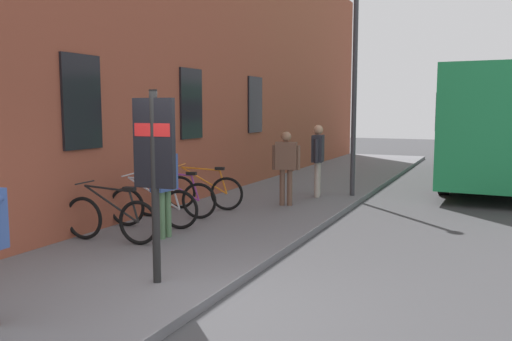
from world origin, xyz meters
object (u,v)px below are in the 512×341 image
object	(u,v)px
bicycle_beside_lamp	(111,219)
city_bus	(500,121)
bicycle_under_window	(153,207)
street_lamp	(355,69)
transit_info_sign	(154,156)
bicycle_by_door	(174,198)
bicycle_nearest_sign	(203,192)
pedestrian_near_bus	(164,179)
pedestrian_crossing_street	(318,153)
pedestrian_by_facade	(286,161)

from	to	relation	value
bicycle_beside_lamp	city_bus	distance (m)	12.85
bicycle_under_window	street_lamp	size ratio (longest dim) A/B	0.33
transit_info_sign	bicycle_beside_lamp	bearing A→B (deg)	53.99
bicycle_by_door	city_bus	distance (m)	11.13
transit_info_sign	bicycle_nearest_sign	bearing A→B (deg)	23.33
bicycle_beside_lamp	pedestrian_near_bus	bearing A→B (deg)	-46.29
bicycle_nearest_sign	pedestrian_crossing_street	world-z (taller)	pedestrian_crossing_street
bicycle_beside_lamp	city_bus	size ratio (longest dim) A/B	0.17
bicycle_under_window	pedestrian_near_bus	size ratio (longest dim) A/B	1.06
pedestrian_crossing_street	street_lamp	xyz separation A→B (m)	(0.55, -0.74, 2.06)
bicycle_under_window	transit_info_sign	world-z (taller)	transit_info_sign
bicycle_by_door	pedestrian_near_bus	distance (m)	1.76
pedestrian_crossing_street	street_lamp	size ratio (longest dim) A/B	0.33
city_bus	pedestrian_crossing_street	bearing A→B (deg)	145.07
city_bus	pedestrian_by_facade	distance (m)	8.42
bicycle_by_door	city_bus	world-z (taller)	city_bus
pedestrian_by_facade	bicycle_nearest_sign	bearing A→B (deg)	129.61
pedestrian_near_bus	pedestrian_crossing_street	distance (m)	5.15
bicycle_under_window	transit_info_sign	xyz separation A→B (m)	(-2.51, -1.85, 1.21)
bicycle_under_window	bicycle_nearest_sign	size ratio (longest dim) A/B	1.01
bicycle_by_door	city_bus	bearing A→B (deg)	-32.03
pedestrian_near_bus	street_lamp	size ratio (longest dim) A/B	0.31
city_bus	pedestrian_crossing_street	distance (m)	7.09
bicycle_beside_lamp	bicycle_under_window	xyz separation A→B (m)	(1.16, 0.00, 0.00)
bicycle_by_door	pedestrian_crossing_street	xyz separation A→B (m)	(3.58, -1.82, 0.69)
bicycle_nearest_sign	city_bus	xyz separation A→B (m)	(8.38, -5.76, 1.41)
transit_info_sign	bicycle_by_door	bearing A→B (deg)	30.26
transit_info_sign	pedestrian_by_facade	world-z (taller)	transit_info_sign
pedestrian_crossing_street	bicycle_under_window	bearing A→B (deg)	159.46
bicycle_by_door	bicycle_beside_lamp	bearing A→B (deg)	-176.16
bicycle_beside_lamp	bicycle_by_door	size ratio (longest dim) A/B	1.01
city_bus	pedestrian_near_bus	bearing A→B (deg)	154.83
bicycle_under_window	bicycle_by_door	world-z (taller)	same
city_bus	pedestrian_by_facade	world-z (taller)	city_bus
city_bus	street_lamp	world-z (taller)	street_lamp
bicycle_beside_lamp	bicycle_by_door	xyz separation A→B (m)	(2.07, 0.14, 0.00)
bicycle_by_door	pedestrian_near_bus	world-z (taller)	pedestrian_near_bus
bicycle_beside_lamp	bicycle_nearest_sign	xyz separation A→B (m)	(3.05, 0.04, 0.00)
pedestrian_crossing_street	pedestrian_by_facade	bearing A→B (deg)	168.63
bicycle_by_door	pedestrian_near_bus	xyz separation A→B (m)	(-1.46, -0.77, 0.61)
transit_info_sign	pedestrian_crossing_street	size ratio (longest dim) A/B	1.35
bicycle_by_door	street_lamp	world-z (taller)	street_lamp
bicycle_under_window	pedestrian_by_facade	size ratio (longest dim) A/B	1.05
bicycle_beside_lamp	transit_info_sign	world-z (taller)	transit_info_sign
bicycle_nearest_sign	transit_info_sign	bearing A→B (deg)	-156.67
pedestrian_near_bus	pedestrian_crossing_street	xyz separation A→B (m)	(5.04, -1.05, 0.08)
bicycle_under_window	bicycle_nearest_sign	bearing A→B (deg)	1.29
bicycle_by_door	transit_info_sign	xyz separation A→B (m)	(-3.41, -1.99, 1.21)
pedestrian_near_bus	pedestrian_crossing_street	bearing A→B (deg)	-11.73
pedestrian_near_bus	bicycle_by_door	bearing A→B (deg)	27.87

